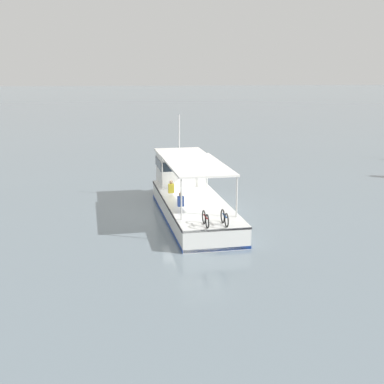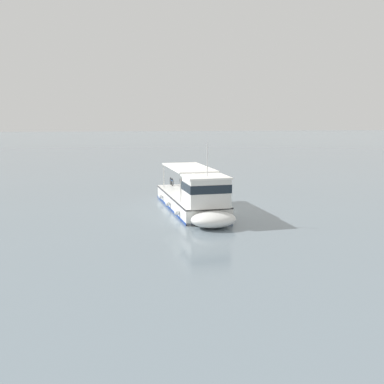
{
  "view_description": "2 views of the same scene",
  "coord_description": "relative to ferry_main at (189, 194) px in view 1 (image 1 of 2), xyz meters",
  "views": [
    {
      "loc": [
        29.34,
        -2.36,
        8.27
      ],
      "look_at": [
        0.73,
        0.4,
        1.4
      ],
      "focal_mm": 49.56,
      "sensor_mm": 36.0,
      "label": 1
    },
    {
      "loc": [
        -31.5,
        5.23,
        6.94
      ],
      "look_at": [
        0.73,
        0.4,
        1.4
      ],
      "focal_mm": 40.97,
      "sensor_mm": 36.0,
      "label": 2
    }
  ],
  "objects": [
    {
      "name": "ferry_main",
      "position": [
        0.0,
        0.0,
        0.0
      ],
      "size": [
        13.01,
        4.42,
        5.32
      ],
      "color": "white",
      "rests_on": "ground"
    },
    {
      "name": "ground_plane",
      "position": [
        0.28,
        -0.3,
        -1.01
      ],
      "size": [
        400.0,
        400.0,
        0.0
      ],
      "primitive_type": "plane",
      "color": "slate"
    }
  ]
}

